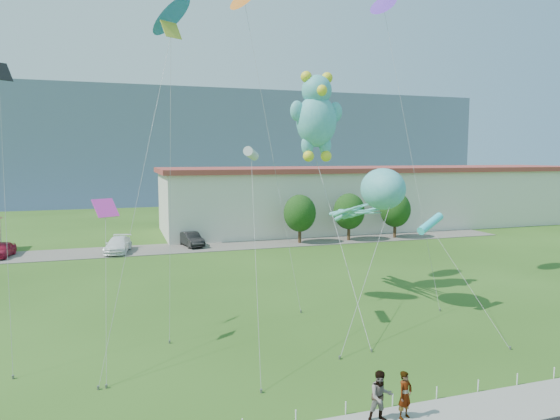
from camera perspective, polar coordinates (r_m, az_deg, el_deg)
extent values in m
plane|color=#2A4E16|center=(21.89, 8.49, -20.16)|extent=(160.00, 160.00, 0.00)
cube|color=#59544C|center=(54.15, -8.13, -4.15)|extent=(70.00, 6.00, 0.06)
cube|color=slate|center=(137.86, -14.20, 7.17)|extent=(160.00, 50.00, 25.00)
cube|color=beige|center=(70.95, 11.70, 1.30)|extent=(60.00, 14.00, 7.60)
cube|color=#963731|center=(70.73, 11.77, 4.61)|extent=(61.00, 15.00, 0.60)
cylinder|color=white|center=(19.67, 1.81, -22.51)|extent=(0.05, 0.05, 0.50)
cylinder|color=white|center=(20.35, 7.53, -21.52)|extent=(0.05, 0.05, 0.50)
cylinder|color=white|center=(21.19, 12.75, -20.43)|extent=(0.05, 0.05, 0.50)
cylinder|color=white|center=(22.19, 17.47, -19.29)|extent=(0.05, 0.05, 0.50)
cylinder|color=white|center=(23.32, 21.71, -18.16)|extent=(0.05, 0.05, 0.50)
cylinder|color=white|center=(24.55, 25.48, -17.05)|extent=(0.05, 0.05, 0.50)
cylinder|color=white|center=(25.89, 28.84, -16.00)|extent=(0.05, 0.05, 0.50)
cylinder|color=#3F2B19|center=(55.54, 2.26, -2.72)|extent=(0.36, 0.36, 2.20)
ellipsoid|color=#14380F|center=(55.23, 2.27, -0.36)|extent=(3.60, 3.60, 4.14)
cylinder|color=#3F2B19|center=(57.84, 7.86, -2.41)|extent=(0.36, 0.36, 2.20)
ellipsoid|color=#14380F|center=(57.55, 7.90, -0.15)|extent=(3.60, 3.60, 4.14)
cylinder|color=#3F2B19|center=(60.66, 12.98, -2.11)|extent=(0.36, 0.36, 2.20)
ellipsoid|color=#14380F|center=(60.38, 13.04, 0.05)|extent=(3.60, 3.60, 4.14)
imported|color=gray|center=(20.00, 14.11, -19.81)|extent=(0.75, 0.62, 1.77)
imported|color=gray|center=(19.58, 11.44, -20.15)|extent=(0.99, 0.81, 1.89)
imported|color=#A3142E|center=(54.75, -29.23, -3.99)|extent=(2.25, 4.37, 1.42)
imported|color=white|center=(52.80, -18.03, -3.80)|extent=(3.07, 5.52, 1.51)
imported|color=black|center=(54.47, -10.12, -3.29)|extent=(2.47, 4.78, 1.50)
ellipsoid|color=teal|center=(31.66, 11.67, 2.37)|extent=(2.59, 3.37, 2.59)
sphere|color=white|center=(30.53, 11.86, 2.76)|extent=(0.41, 0.41, 0.41)
sphere|color=white|center=(30.99, 13.35, 2.77)|extent=(0.41, 0.41, 0.41)
cylinder|color=slate|center=(25.06, 6.83, -16.41)|extent=(0.10, 0.10, 0.16)
cylinder|color=gray|center=(27.61, 10.05, -6.85)|extent=(5.83, 5.54, 6.72)
ellipsoid|color=teal|center=(34.29, 4.19, 10.10)|extent=(2.79, 2.37, 3.48)
sphere|color=teal|center=(34.48, 4.21, 13.48)|extent=(2.04, 2.04, 2.04)
sphere|color=yellow|center=(34.34, 3.02, 14.96)|extent=(0.75, 0.75, 0.75)
sphere|color=yellow|center=(34.89, 5.41, 14.81)|extent=(0.75, 0.75, 0.75)
sphere|color=yellow|center=(33.68, 4.77, 13.47)|extent=(0.75, 0.75, 0.75)
ellipsoid|color=teal|center=(33.84, 1.96, 11.26)|extent=(0.96, 0.69, 1.35)
ellipsoid|color=teal|center=(34.88, 6.36, 11.08)|extent=(0.96, 0.69, 1.35)
ellipsoid|color=teal|center=(33.98, 3.15, 7.43)|extent=(0.86, 0.75, 1.39)
ellipsoid|color=teal|center=(34.46, 5.17, 7.40)|extent=(0.86, 0.75, 1.39)
sphere|color=yellow|center=(33.77, 3.27, 6.17)|extent=(0.75, 0.75, 0.75)
sphere|color=yellow|center=(34.25, 5.29, 6.15)|extent=(0.75, 0.75, 0.75)
cylinder|color=slate|center=(26.11, 10.43, -15.52)|extent=(0.10, 0.10, 0.16)
cylinder|color=gray|center=(29.59, 6.82, -3.34)|extent=(1.17, 10.44, 9.33)
cylinder|color=slate|center=(31.65, 2.41, -11.50)|extent=(0.10, 0.10, 0.16)
cylinder|color=gray|center=(32.72, -1.01, 7.13)|extent=(2.02, 6.10, 20.14)
cone|color=#622DB5|center=(40.14, 11.75, 22.08)|extent=(1.80, 1.33, 1.33)
cylinder|color=slate|center=(33.46, 17.82, -10.81)|extent=(0.10, 0.10, 0.16)
cylinder|color=gray|center=(35.26, 14.59, 7.08)|extent=(0.13, 7.83, 20.42)
cylinder|color=silver|center=(26.87, -3.30, 6.44)|extent=(0.50, 2.25, 0.87)
cylinder|color=slate|center=(21.81, -2.16, -19.97)|extent=(0.10, 0.10, 0.16)
cylinder|color=gray|center=(23.72, -2.81, -5.51)|extent=(1.52, 7.18, 9.47)
cylinder|color=#34D5EB|center=(31.73, 16.80, -1.49)|extent=(0.50, 2.25, 0.87)
cylinder|color=slate|center=(28.48, 24.82, -14.13)|extent=(0.10, 0.10, 0.16)
cylinder|color=gray|center=(29.87, 20.53, -7.60)|extent=(0.53, 6.40, 5.26)
cube|color=gold|center=(30.47, -12.33, 19.48)|extent=(1.29, 1.29, 0.86)
cylinder|color=slate|center=(23.32, -20.07, -18.54)|extent=(0.10, 0.10, 0.16)
cylinder|color=gray|center=(25.40, -15.69, 2.96)|extent=(4.20, 8.30, 16.42)
cone|color=blue|center=(31.04, -12.37, 20.88)|extent=(1.80, 1.33, 1.33)
cylinder|color=slate|center=(27.41, -12.51, -14.49)|extent=(0.10, 0.10, 0.16)
cylinder|color=gray|center=(27.85, -12.43, 4.21)|extent=(0.91, 4.30, 17.28)
cube|color=#E633B0|center=(25.93, -19.33, 0.23)|extent=(1.29, 1.29, 0.86)
cylinder|color=slate|center=(23.34, -19.23, -18.49)|extent=(0.10, 0.10, 0.16)
cylinder|color=gray|center=(24.32, -19.28, -8.77)|extent=(0.12, 4.57, 6.81)
cylinder|color=slate|center=(25.76, -28.21, -16.48)|extent=(0.10, 0.10, 0.16)
cylinder|color=gray|center=(26.48, -28.87, -0.60)|extent=(0.82, 4.83, 13.52)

